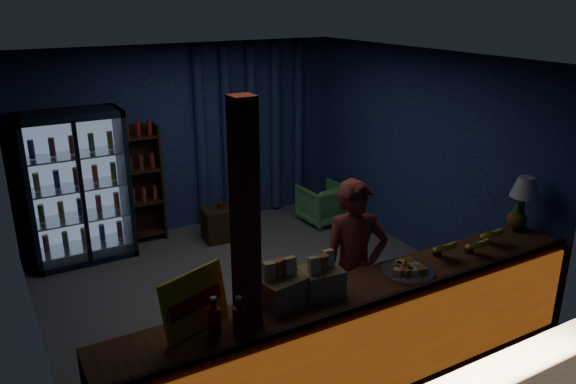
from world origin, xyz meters
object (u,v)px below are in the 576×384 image
Objects in this scene: pastry_tray at (407,270)px; table_lamp at (526,189)px; green_chair at (323,203)px; shopkeeper at (354,268)px.

table_lamp is (1.59, 0.13, 0.42)m from pastry_tray.
green_chair is 1.37× the size of pastry_tray.
pastry_tray reaches higher than green_chair.
pastry_tray is at bearing -46.41° from shopkeeper.
green_chair is 3.33m from table_lamp.
pastry_tray is 1.64m from table_lamp.
table_lamp is at bearing 4.57° from pastry_tray.
table_lamp reaches higher than pastry_tray.
table_lamp reaches higher than green_chair.
shopkeeper reaches higher than table_lamp.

